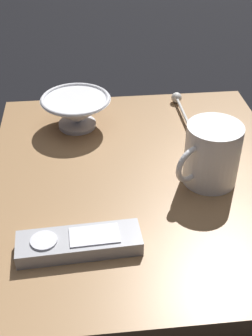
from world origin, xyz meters
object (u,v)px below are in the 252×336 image
(cereal_bowl, at_px, (76,110))
(tv_remote_near, at_px, (79,243))
(coffee_mug, at_px, (211,154))
(teaspoon, at_px, (178,102))

(cereal_bowl, relative_size, tv_remote_near, 0.78)
(coffee_mug, bearing_deg, tv_remote_near, 31.82)
(cereal_bowl, xyz_separation_m, teaspoon, (-0.22, -0.06, -0.02))
(teaspoon, bearing_deg, coffee_mug, 89.64)
(cereal_bowl, distance_m, coffee_mug, 0.30)
(cereal_bowl, height_order, tv_remote_near, cereal_bowl)
(teaspoon, height_order, tv_remote_near, tv_remote_near)
(coffee_mug, xyz_separation_m, teaspoon, (-0.00, -0.26, -0.04))
(cereal_bowl, distance_m, teaspoon, 0.23)
(cereal_bowl, xyz_separation_m, tv_remote_near, (0.00, 0.34, -0.02))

